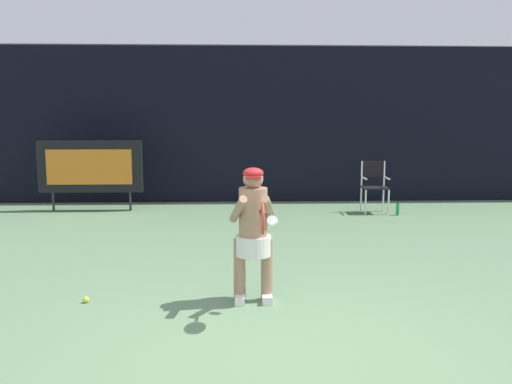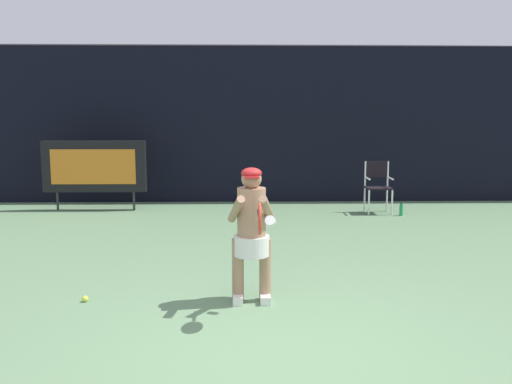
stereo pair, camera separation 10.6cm
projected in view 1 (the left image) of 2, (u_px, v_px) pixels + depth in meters
ground at (283, 369)px, 4.43m from camera, size 18.00×22.00×0.03m
backdrop_screen at (251, 125)px, 12.77m from camera, size 18.00×0.12×3.66m
scoreboard at (90, 167)px, 11.66m from camera, size 2.20×0.21×1.50m
umpire_chair at (374, 183)px, 11.46m from camera, size 0.52×0.44×1.08m
water_bottle at (398, 209)px, 11.19m from camera, size 0.07×0.07×0.27m
tennis_player at (253, 229)px, 5.92m from camera, size 0.53×0.60×1.48m
tennis_racket at (263, 218)px, 5.27m from camera, size 0.03×0.60×0.31m
tennis_ball_spare at (86, 300)px, 5.97m from camera, size 0.07×0.07×0.07m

